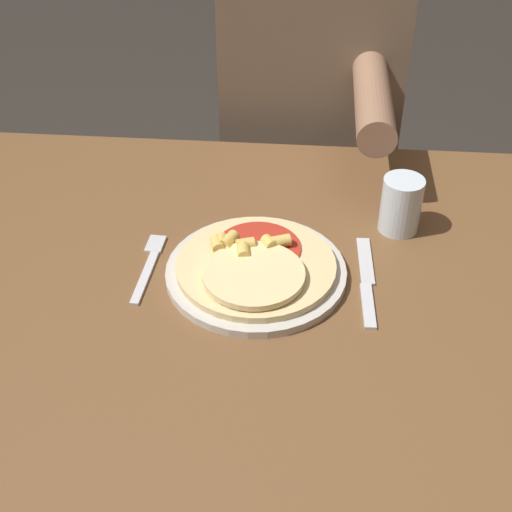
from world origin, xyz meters
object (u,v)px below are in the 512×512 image
dining_table (246,340)px  fork (149,263)px  drinking_glass (401,205)px  knife (367,282)px  plate (256,272)px  person_diner (310,126)px  pizza (255,265)px

dining_table → fork: bearing=162.5°
fork → drinking_glass: 0.44m
drinking_glass → dining_table: bearing=-143.1°
fork → knife: (0.35, -0.02, -0.00)m
plate → person_diner: 0.62m
plate → drinking_glass: 0.28m
knife → person_diner: person_diner is taller
knife → person_diner: size_ratio=0.18×
dining_table → fork: 0.20m
pizza → fork: pizza is taller
drinking_glass → person_diner: (-0.16, 0.46, -0.10)m
dining_table → knife: knife is taller
pizza → knife: 0.18m
knife → drinking_glass: bearing=68.9°
dining_table → person_diner: size_ratio=0.96×
dining_table → drinking_glass: 0.35m
person_diner → pizza: bearing=-97.0°
dining_table → drinking_glass: size_ratio=11.79×
fork → person_diner: bearing=67.2°
knife → drinking_glass: drinking_glass is taller
dining_table → pizza: 0.14m
pizza → drinking_glass: size_ratio=2.57×
fork → person_diner: (0.25, 0.60, -0.06)m
dining_table → person_diner: (0.09, 0.65, 0.06)m
knife → drinking_glass: size_ratio=2.22×
dining_table → fork: (-0.16, 0.05, 0.11)m
dining_table → plate: (0.01, 0.04, 0.12)m
dining_table → pizza: bearing=69.7°
fork → plate: bearing=-4.3°
knife → dining_table: bearing=-170.0°
fork → person_diner: size_ratio=0.14×
pizza → knife: (0.18, 0.00, -0.02)m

